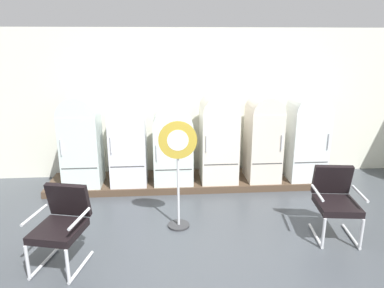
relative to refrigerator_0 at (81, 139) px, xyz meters
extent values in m
cube|color=silver|center=(2.04, 0.78, 0.45)|extent=(11.76, 0.12, 2.87)
cube|color=#47443F|center=(2.04, 0.78, 1.54)|extent=(11.76, 0.07, 0.06)
cube|color=#4C392A|center=(2.04, 0.14, -0.92)|extent=(5.43, 0.95, 0.13)
cube|color=silver|center=(0.00, 0.00, -0.21)|extent=(0.66, 0.59, 1.28)
cylinder|color=silver|center=(0.00, 0.00, 0.43)|extent=(0.66, 0.57, 0.66)
cube|color=#383838|center=(0.00, -0.30, -0.44)|extent=(0.60, 0.01, 0.01)
cylinder|color=silver|center=(-0.27, -0.31, -0.06)|extent=(0.02, 0.02, 0.28)
cube|color=white|center=(0.81, 0.02, -0.20)|extent=(0.63, 0.63, 1.31)
cylinder|color=white|center=(0.81, 0.02, 0.46)|extent=(0.63, 0.61, 0.63)
cube|color=#383838|center=(0.81, -0.30, -0.44)|extent=(0.58, 0.01, 0.01)
cylinder|color=silver|center=(0.56, -0.31, -0.04)|extent=(0.02, 0.02, 0.28)
cube|color=silver|center=(1.61, 0.02, -0.32)|extent=(0.70, 0.62, 1.06)
cylinder|color=silver|center=(1.61, 0.02, 0.21)|extent=(0.70, 0.61, 0.70)
cube|color=#383838|center=(1.61, -0.30, -0.51)|extent=(0.64, 0.01, 0.01)
cylinder|color=silver|center=(1.32, -0.31, -0.20)|extent=(0.02, 0.02, 0.28)
cube|color=silver|center=(2.45, 0.05, -0.21)|extent=(0.66, 0.69, 1.30)
cylinder|color=silver|center=(2.45, 0.05, 0.44)|extent=(0.66, 0.68, 0.66)
cube|color=#383838|center=(2.45, -0.30, -0.44)|extent=(0.60, 0.01, 0.01)
cylinder|color=silver|center=(2.18, -0.31, -0.05)|extent=(0.02, 0.02, 0.28)
cube|color=silver|center=(3.27, 0.05, -0.22)|extent=(0.58, 0.69, 1.28)
cylinder|color=silver|center=(3.27, 0.05, 0.42)|extent=(0.58, 0.68, 0.58)
cube|color=#383838|center=(3.27, -0.30, -0.45)|extent=(0.54, 0.01, 0.01)
cylinder|color=silver|center=(3.50, -0.31, -0.06)|extent=(0.02, 0.02, 0.28)
cube|color=white|center=(4.08, 0.01, -0.21)|extent=(0.66, 0.61, 1.29)
cylinder|color=white|center=(4.08, 0.01, 0.43)|extent=(0.66, 0.60, 0.66)
cube|color=#383838|center=(4.08, -0.30, -0.44)|extent=(0.61, 0.01, 0.01)
cylinder|color=silver|center=(4.35, -0.31, -0.06)|extent=(0.02, 0.02, 0.28)
cylinder|color=silver|center=(-0.03, -2.25, -0.96)|extent=(0.18, 0.62, 0.04)
cylinder|color=silver|center=(-0.10, -2.54, -0.75)|extent=(0.05, 0.05, 0.42)
cylinder|color=silver|center=(0.44, -2.36, -0.96)|extent=(0.18, 0.62, 0.04)
cylinder|color=silver|center=(0.37, -2.65, -0.75)|extent=(0.05, 0.05, 0.42)
cube|color=black|center=(0.20, -2.31, -0.50)|extent=(0.64, 0.67, 0.09)
cube|color=black|center=(0.27, -2.02, -0.23)|extent=(0.55, 0.28, 0.44)
cylinder|color=silver|center=(-0.07, -2.24, -0.31)|extent=(0.15, 0.51, 0.04)
cylinder|color=silver|center=(0.48, -2.37, -0.31)|extent=(0.15, 0.51, 0.04)
cylinder|color=silver|center=(3.54, -1.88, -0.96)|extent=(0.12, 0.63, 0.04)
cylinder|color=silver|center=(3.51, -2.17, -0.75)|extent=(0.04, 0.04, 0.42)
cylinder|color=silver|center=(4.02, -1.94, -0.96)|extent=(0.12, 0.63, 0.04)
cylinder|color=silver|center=(3.99, -2.23, -0.75)|extent=(0.04, 0.04, 0.42)
cube|color=black|center=(3.78, -1.91, -0.50)|extent=(0.59, 0.63, 0.09)
cube|color=black|center=(3.82, -1.62, -0.23)|extent=(0.54, 0.22, 0.44)
cylinder|color=silver|center=(3.50, -1.88, -0.31)|extent=(0.10, 0.51, 0.04)
cylinder|color=silver|center=(4.06, -1.94, -0.31)|extent=(0.10, 0.51, 0.04)
cylinder|color=#2D2D30|center=(1.65, -1.44, -0.96)|extent=(0.32, 0.32, 0.03)
cylinder|color=silver|center=(1.65, -1.44, -0.30)|extent=(0.04, 0.04, 1.30)
cylinder|color=#AE922C|center=(1.65, -1.47, 0.35)|extent=(0.53, 0.02, 0.53)
cylinder|color=white|center=(1.65, -1.48, 0.35)|extent=(0.29, 0.00, 0.29)
camera|label=1|loc=(1.49, -6.16, 1.66)|focal=33.40mm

